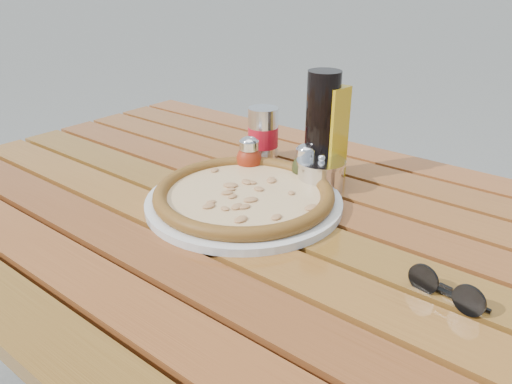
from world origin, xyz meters
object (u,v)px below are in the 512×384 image
Objects in this scene: sunglasses at (446,290)px; pepper_shaker at (249,156)px; dark_bottle at (322,127)px; table at (249,247)px; plate at (244,201)px; olive_oil_cruet at (329,133)px; oregano_shaker at (305,164)px; soda_can at (263,135)px; parmesan_tin at (321,174)px; pizza at (244,194)px.

pepper_shaker is at bearing 168.59° from sunglasses.
table is at bearing -94.61° from dark_bottle.
olive_oil_cruet reaches higher than plate.
oregano_shaker is 0.37× the size of dark_bottle.
pepper_shaker is at bearing -150.14° from dark_bottle.
olive_oil_cruet is 0.44m from sunglasses.
dark_bottle reaches higher than soda_can.
soda_can reaches higher than plate.
soda_can reaches higher than table.
parmesan_tin is at bearing -71.21° from olive_oil_cruet.
dark_bottle is at bearing -2.92° from soda_can.
plate is 0.23m from olive_oil_cruet.
table is 0.28m from olive_oil_cruet.
oregano_shaker reaches higher than table.
olive_oil_cruet reaches higher than soda_can.
parmesan_tin is (0.02, -0.06, -0.07)m from olive_oil_cruet.
parmesan_tin reaches higher than sunglasses.
sunglasses is at bearing -29.91° from oregano_shaker.
oregano_shaker is at bearing 16.73° from pepper_shaker.
oregano_shaker reaches higher than plate.
dark_bottle is at bearing 78.63° from plate.
table is at bearing -97.00° from olive_oil_cruet.
table is 0.09m from plate.
pizza is 0.22m from dark_bottle.
olive_oil_cruet is (0.03, 0.22, 0.17)m from table.
soda_can is 0.57m from sunglasses.
pepper_shaker is at bearing 125.86° from plate.
oregano_shaker is at bearing 171.02° from parmesan_tin.
soda_can reaches higher than pepper_shaker.
sunglasses is (0.39, -0.05, 0.01)m from plate.
soda_can is at bearing 122.43° from table.
olive_oil_cruet reaches higher than parmesan_tin.
dark_bottle is 0.02m from olive_oil_cruet.
parmesan_tin is at bearing 65.36° from plate.
pizza is 5.19× the size of oregano_shaker.
parmesan_tin is at bearing 10.38° from pepper_shaker.
pepper_shaker is at bearing 125.86° from pizza.
dark_bottle is (0.04, 0.20, 0.09)m from pizza.
table is 0.20m from parmesan_tin.
plate is at bearing -101.37° from dark_bottle.
plate is at bearing 150.70° from table.
table is at bearing -105.94° from parmesan_tin.
soda_can reaches higher than parmesan_tin.
olive_oil_cruet reaches higher than pizza.
pizza is 5.19× the size of pepper_shaker.
dark_bottle is (0.13, 0.07, 0.07)m from pepper_shaker.
pepper_shaker is at bearing -163.27° from oregano_shaker.
parmesan_tin reaches higher than table.
dark_bottle is 1.83× the size of soda_can.
olive_oil_cruet is at bearing 108.79° from parmesan_tin.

